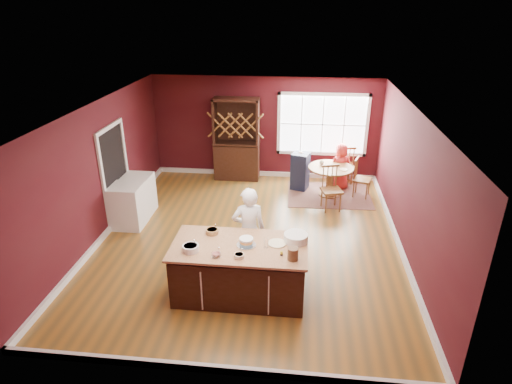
# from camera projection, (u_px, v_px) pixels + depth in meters

# --- Properties ---
(room_shell) EXTENTS (7.00, 7.00, 7.00)m
(room_shell) POSITION_uv_depth(u_px,v_px,m) (249.00, 178.00, 8.21)
(room_shell) COLOR brown
(room_shell) RESTS_ON ground
(window) EXTENTS (2.36, 0.10, 1.66)m
(window) POSITION_uv_depth(u_px,v_px,m) (322.00, 125.00, 11.14)
(window) COLOR white
(window) RESTS_ON room_shell
(doorway) EXTENTS (0.08, 1.26, 2.13)m
(doorway) POSITION_uv_depth(u_px,v_px,m) (116.00, 175.00, 9.18)
(doorway) COLOR white
(doorway) RESTS_ON room_shell
(kitchen_island) EXTENTS (2.16, 1.13, 0.92)m
(kitchen_island) POSITION_uv_depth(u_px,v_px,m) (240.00, 271.00, 6.96)
(kitchen_island) COLOR black
(kitchen_island) RESTS_ON ground
(dining_table) EXTENTS (1.10, 1.10, 0.75)m
(dining_table) POSITION_uv_depth(u_px,v_px,m) (330.00, 175.00, 10.50)
(dining_table) COLOR #98562E
(dining_table) RESTS_ON ground
(baker) EXTENTS (0.66, 0.51, 1.60)m
(baker) POSITION_uv_depth(u_px,v_px,m) (249.00, 230.00, 7.45)
(baker) COLOR white
(baker) RESTS_ON ground
(layer_cake) EXTENTS (0.31, 0.31, 0.13)m
(layer_cake) POSITION_uv_depth(u_px,v_px,m) (246.00, 242.00, 6.74)
(layer_cake) COLOR white
(layer_cake) RESTS_ON kitchen_island
(bowl_blue) EXTENTS (0.26, 0.26, 0.10)m
(bowl_blue) POSITION_uv_depth(u_px,v_px,m) (191.00, 248.00, 6.60)
(bowl_blue) COLOR white
(bowl_blue) RESTS_ON kitchen_island
(bowl_yellow) EXTENTS (0.21, 0.21, 0.08)m
(bowl_yellow) POSITION_uv_depth(u_px,v_px,m) (212.00, 231.00, 7.09)
(bowl_yellow) COLOR #9F8451
(bowl_yellow) RESTS_ON kitchen_island
(bowl_pink) EXTENTS (0.16, 0.16, 0.06)m
(bowl_pink) POSITION_uv_depth(u_px,v_px,m) (216.00, 255.00, 6.46)
(bowl_pink) COLOR silver
(bowl_pink) RESTS_ON kitchen_island
(bowl_olive) EXTENTS (0.16, 0.16, 0.06)m
(bowl_olive) POSITION_uv_depth(u_px,v_px,m) (239.00, 256.00, 6.44)
(bowl_olive) COLOR #F2E7C1
(bowl_olive) RESTS_ON kitchen_island
(drinking_glass) EXTENTS (0.08, 0.08, 0.15)m
(drinking_glass) POSITION_uv_depth(u_px,v_px,m) (266.00, 243.00, 6.68)
(drinking_glass) COLOR silver
(drinking_glass) RESTS_ON kitchen_island
(dinner_plate) EXTENTS (0.29, 0.29, 0.02)m
(dinner_plate) POSITION_uv_depth(u_px,v_px,m) (277.00, 243.00, 6.80)
(dinner_plate) COLOR beige
(dinner_plate) RESTS_ON kitchen_island
(white_tub) EXTENTS (0.39, 0.39, 0.13)m
(white_tub) POSITION_uv_depth(u_px,v_px,m) (296.00, 238.00, 6.85)
(white_tub) COLOR white
(white_tub) RESTS_ON kitchen_island
(stoneware_crock) EXTENTS (0.16, 0.16, 0.20)m
(stoneware_crock) POSITION_uv_depth(u_px,v_px,m) (293.00, 254.00, 6.36)
(stoneware_crock) COLOR brown
(stoneware_crock) RESTS_ON kitchen_island
(toy_figurine) EXTENTS (0.05, 0.05, 0.08)m
(toy_figurine) POSITION_uv_depth(u_px,v_px,m) (281.00, 253.00, 6.48)
(toy_figurine) COLOR yellow
(toy_figurine) RESTS_ON kitchen_island
(rug) EXTENTS (2.09, 1.64, 0.01)m
(rug) POSITION_uv_depth(u_px,v_px,m) (329.00, 195.00, 10.71)
(rug) COLOR brown
(rug) RESTS_ON ground
(chair_east) EXTENTS (0.50, 0.52, 0.99)m
(chair_east) POSITION_uv_depth(u_px,v_px,m) (362.00, 178.00, 10.45)
(chair_east) COLOR brown
(chair_east) RESTS_ON ground
(chair_south) EXTENTS (0.54, 0.52, 1.05)m
(chair_south) POSITION_uv_depth(u_px,v_px,m) (332.00, 189.00, 9.77)
(chair_south) COLOR brown
(chair_south) RESTS_ON ground
(chair_north) EXTENTS (0.51, 0.49, 1.07)m
(chair_north) POSITION_uv_depth(u_px,v_px,m) (345.00, 164.00, 11.23)
(chair_north) COLOR #916124
(chair_north) RESTS_ON ground
(seated_woman) EXTENTS (0.67, 0.54, 1.20)m
(seated_woman) POSITION_uv_depth(u_px,v_px,m) (340.00, 167.00, 10.86)
(seated_woman) COLOR red
(seated_woman) RESTS_ON ground
(high_chair) EXTENTS (0.50, 0.50, 1.00)m
(high_chair) POSITION_uv_depth(u_px,v_px,m) (300.00, 170.00, 10.89)
(high_chair) COLOR #161D33
(high_chair) RESTS_ON ground
(toddler) EXTENTS (0.18, 0.14, 0.26)m
(toddler) POSITION_uv_depth(u_px,v_px,m) (300.00, 159.00, 10.77)
(toddler) COLOR #8CA5BF
(toddler) RESTS_ON high_chair
(table_plate) EXTENTS (0.20, 0.20, 0.01)m
(table_plate) POSITION_uv_depth(u_px,v_px,m) (344.00, 169.00, 10.24)
(table_plate) COLOR beige
(table_plate) RESTS_ON dining_table
(table_cup) EXTENTS (0.12, 0.12, 0.09)m
(table_cup) POSITION_uv_depth(u_px,v_px,m) (322.00, 163.00, 10.55)
(table_cup) COLOR beige
(table_cup) RESTS_ON dining_table
(hutch) EXTENTS (1.19, 0.50, 2.19)m
(hutch) POSITION_uv_depth(u_px,v_px,m) (237.00, 140.00, 11.30)
(hutch) COLOR #3D1F13
(hutch) RESTS_ON ground
(washer) EXTENTS (0.64, 0.62, 0.93)m
(washer) POSITION_uv_depth(u_px,v_px,m) (128.00, 206.00, 9.08)
(washer) COLOR white
(washer) RESTS_ON ground
(dryer) EXTENTS (0.62, 0.60, 0.90)m
(dryer) POSITION_uv_depth(u_px,v_px,m) (139.00, 194.00, 9.67)
(dryer) COLOR silver
(dryer) RESTS_ON ground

